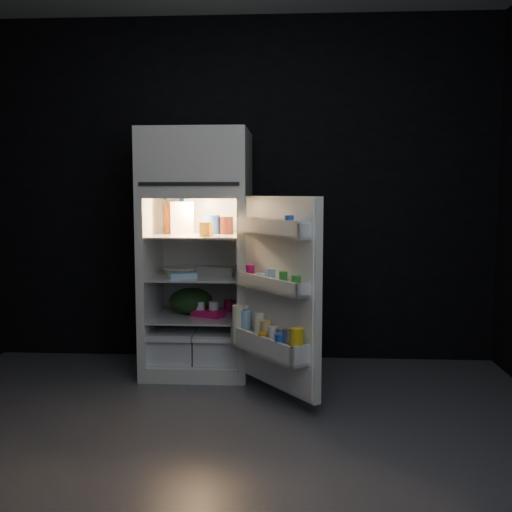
# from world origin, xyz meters

# --- Properties ---
(floor) EXTENTS (4.00, 3.40, 0.00)m
(floor) POSITION_xyz_m (0.00, 0.00, 0.00)
(floor) COLOR #57575C
(floor) RESTS_ON ground
(wall_back) EXTENTS (4.00, 0.00, 2.70)m
(wall_back) POSITION_xyz_m (0.00, 1.70, 1.35)
(wall_back) COLOR black
(wall_back) RESTS_ON ground
(wall_front) EXTENTS (4.00, 0.00, 2.70)m
(wall_front) POSITION_xyz_m (0.00, -1.70, 1.35)
(wall_front) COLOR black
(wall_front) RESTS_ON ground
(refrigerator) EXTENTS (0.76, 0.71, 1.78)m
(refrigerator) POSITION_xyz_m (-0.29, 1.32, 0.96)
(refrigerator) COLOR white
(refrigerator) RESTS_ON ground
(fridge_door) EXTENTS (0.58, 0.69, 1.22)m
(fridge_door) POSITION_xyz_m (0.31, 0.64, 0.68)
(fridge_door) COLOR white
(fridge_door) RESTS_ON ground
(milk_jug) EXTENTS (0.20, 0.20, 0.24)m
(milk_jug) POSITION_xyz_m (-0.41, 1.33, 1.15)
(milk_jug) COLOR white
(milk_jug) RESTS_ON refrigerator
(mayo_jar) EXTENTS (0.15, 0.15, 0.14)m
(mayo_jar) POSITION_xyz_m (-0.19, 1.35, 1.10)
(mayo_jar) COLOR #1F46A9
(mayo_jar) RESTS_ON refrigerator
(jam_jar) EXTENTS (0.13, 0.13, 0.13)m
(jam_jar) POSITION_xyz_m (-0.08, 1.34, 1.09)
(jam_jar) COLOR black
(jam_jar) RESTS_ON refrigerator
(amber_bottle) EXTENTS (0.10, 0.10, 0.22)m
(amber_bottle) POSITION_xyz_m (-0.52, 1.40, 1.14)
(amber_bottle) COLOR #A84B1A
(amber_bottle) RESTS_ON refrigerator
(small_carton) EXTENTS (0.10, 0.09, 0.10)m
(small_carton) POSITION_xyz_m (-0.20, 1.11, 1.08)
(small_carton) COLOR orange
(small_carton) RESTS_ON refrigerator
(egg_carton) EXTENTS (0.31, 0.21, 0.07)m
(egg_carton) POSITION_xyz_m (-0.14, 1.24, 0.76)
(egg_carton) COLOR gray
(egg_carton) RESTS_ON refrigerator
(pie) EXTENTS (0.33, 0.33, 0.04)m
(pie) POSITION_xyz_m (-0.41, 1.36, 0.75)
(pie) COLOR tan
(pie) RESTS_ON refrigerator
(flat_package) EXTENTS (0.21, 0.16, 0.04)m
(flat_package) POSITION_xyz_m (-0.37, 1.10, 0.75)
(flat_package) COLOR #99CEED
(flat_package) RESTS_ON refrigerator
(wrapped_pkg) EXTENTS (0.14, 0.12, 0.05)m
(wrapped_pkg) POSITION_xyz_m (-0.05, 1.45, 0.75)
(wrapped_pkg) COLOR #EFEAC3
(wrapped_pkg) RESTS_ON refrigerator
(produce_bag) EXTENTS (0.41, 0.38, 0.20)m
(produce_bag) POSITION_xyz_m (-0.35, 1.32, 0.52)
(produce_bag) COLOR #193815
(produce_bag) RESTS_ON refrigerator
(yogurt_tray) EXTENTS (0.26, 0.21, 0.05)m
(yogurt_tray) POSITION_xyz_m (-0.21, 1.24, 0.45)
(yogurt_tray) COLOR #DB125F
(yogurt_tray) RESTS_ON refrigerator
(small_can_red) EXTENTS (0.07, 0.07, 0.09)m
(small_can_red) POSITION_xyz_m (-0.08, 1.43, 0.47)
(small_can_red) COLOR #DB125F
(small_can_red) RESTS_ON refrigerator
(small_can_silver) EXTENTS (0.08, 0.08, 0.09)m
(small_can_silver) POSITION_xyz_m (-0.01, 1.45, 0.47)
(small_can_silver) COLOR silver
(small_can_silver) RESTS_ON refrigerator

